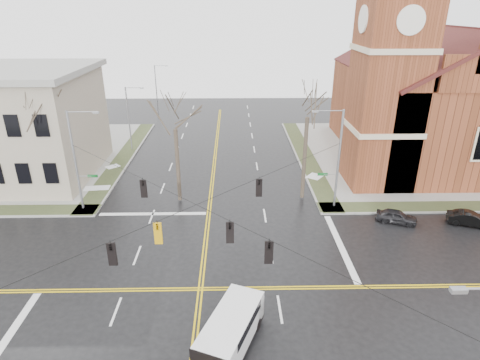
{
  "coord_description": "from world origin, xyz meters",
  "views": [
    {
      "loc": [
        2.18,
        -21.32,
        17.0
      ],
      "look_at": [
        2.72,
        6.0,
        5.18
      ],
      "focal_mm": 30.0,
      "sensor_mm": 36.0,
      "label": 1
    }
  ],
  "objects_px": {
    "streetlight_north_a": "(130,116)",
    "parked_car_b": "(470,219)",
    "church": "(428,88)",
    "tree_nw_near": "(175,124)",
    "cargo_van": "(232,327)",
    "signal_pole_ne": "(337,157)",
    "streetlight_north_b": "(157,87)",
    "tree_nw_far": "(35,119)",
    "signal_pole_nw": "(77,159)",
    "parked_car_a": "(397,216)",
    "tree_ne": "(308,112)"
  },
  "relations": [
    {
      "from": "streetlight_north_a",
      "to": "parked_car_b",
      "type": "xyz_separation_m",
      "value": [
        32.84,
        -20.0,
        -3.88
      ]
    },
    {
      "from": "parked_car_b",
      "to": "streetlight_north_a",
      "type": "bearing_deg",
      "value": 78.91
    },
    {
      "from": "church",
      "to": "tree_nw_near",
      "type": "height_order",
      "value": "church"
    },
    {
      "from": "cargo_van",
      "to": "tree_nw_near",
      "type": "bearing_deg",
      "value": 127.86
    },
    {
      "from": "signal_pole_ne",
      "to": "parked_car_b",
      "type": "distance_m",
      "value": 12.22
    },
    {
      "from": "streetlight_north_b",
      "to": "tree_nw_near",
      "type": "bearing_deg",
      "value": -77.44
    },
    {
      "from": "tree_nw_far",
      "to": "tree_nw_near",
      "type": "xyz_separation_m",
      "value": [
        12.45,
        -0.58,
        -0.38
      ]
    },
    {
      "from": "signal_pole_nw",
      "to": "streetlight_north_a",
      "type": "distance_m",
      "value": 16.52
    },
    {
      "from": "signal_pole_ne",
      "to": "streetlight_north_b",
      "type": "xyz_separation_m",
      "value": [
        -21.97,
        36.5,
        -0.48
      ]
    },
    {
      "from": "parked_car_b",
      "to": "tree_nw_far",
      "type": "xyz_separation_m",
      "value": [
        -37.5,
        5.65,
        7.33
      ]
    },
    {
      "from": "parked_car_a",
      "to": "streetlight_north_b",
      "type": "bearing_deg",
      "value": 55.78
    },
    {
      "from": "signal_pole_nw",
      "to": "tree_nw_far",
      "type": "xyz_separation_m",
      "value": [
        -3.99,
        2.15,
        2.97
      ]
    },
    {
      "from": "signal_pole_nw",
      "to": "tree_nw_near",
      "type": "xyz_separation_m",
      "value": [
        8.45,
        1.57,
        2.59
      ]
    },
    {
      "from": "parked_car_a",
      "to": "parked_car_b",
      "type": "height_order",
      "value": "parked_car_b"
    },
    {
      "from": "signal_pole_ne",
      "to": "tree_nw_near",
      "type": "bearing_deg",
      "value": 173.68
    },
    {
      "from": "parked_car_b",
      "to": "parked_car_a",
      "type": "bearing_deg",
      "value": 104.97
    },
    {
      "from": "cargo_van",
      "to": "parked_car_a",
      "type": "xyz_separation_m",
      "value": [
        14.06,
        13.26,
        -0.63
      ]
    },
    {
      "from": "cargo_van",
      "to": "tree_nw_far",
      "type": "height_order",
      "value": "tree_nw_far"
    },
    {
      "from": "tree_nw_far",
      "to": "tree_nw_near",
      "type": "distance_m",
      "value": 12.46
    },
    {
      "from": "signal_pole_ne",
      "to": "parked_car_a",
      "type": "relative_size",
      "value": 2.68
    },
    {
      "from": "streetlight_north_a",
      "to": "parked_car_a",
      "type": "distance_m",
      "value": 33.34
    },
    {
      "from": "signal_pole_ne",
      "to": "church",
      "type": "bearing_deg",
      "value": 44.66
    },
    {
      "from": "parked_car_b",
      "to": "tree_nw_near",
      "type": "height_order",
      "value": "tree_nw_near"
    },
    {
      "from": "tree_ne",
      "to": "signal_pole_ne",
      "type": "bearing_deg",
      "value": -37.52
    },
    {
      "from": "parked_car_a",
      "to": "streetlight_north_a",
      "type": "bearing_deg",
      "value": 75.63
    },
    {
      "from": "tree_nw_far",
      "to": "streetlight_north_a",
      "type": "bearing_deg",
      "value": 71.99
    },
    {
      "from": "signal_pole_ne",
      "to": "tree_nw_far",
      "type": "height_order",
      "value": "tree_nw_far"
    },
    {
      "from": "parked_car_a",
      "to": "tree_nw_far",
      "type": "relative_size",
      "value": 0.31
    },
    {
      "from": "tree_nw_far",
      "to": "tree_nw_near",
      "type": "height_order",
      "value": "tree_nw_far"
    },
    {
      "from": "cargo_van",
      "to": "parked_car_b",
      "type": "xyz_separation_m",
      "value": [
        20.1,
        12.71,
        -0.62
      ]
    },
    {
      "from": "streetlight_north_a",
      "to": "tree_nw_near",
      "type": "height_order",
      "value": "tree_nw_near"
    },
    {
      "from": "signal_pole_ne",
      "to": "signal_pole_nw",
      "type": "height_order",
      "value": "same"
    },
    {
      "from": "parked_car_b",
      "to": "tree_ne",
      "type": "distance_m",
      "value": 16.44
    },
    {
      "from": "church",
      "to": "tree_nw_far",
      "type": "height_order",
      "value": "church"
    },
    {
      "from": "parked_car_a",
      "to": "tree_ne",
      "type": "bearing_deg",
      "value": 78.05
    },
    {
      "from": "streetlight_north_a",
      "to": "tree_nw_near",
      "type": "distance_m",
      "value": 17.11
    },
    {
      "from": "cargo_van",
      "to": "tree_nw_near",
      "type": "distance_m",
      "value": 19.51
    },
    {
      "from": "church",
      "to": "parked_car_a",
      "type": "distance_m",
      "value": 19.98
    },
    {
      "from": "signal_pole_nw",
      "to": "parked_car_a",
      "type": "bearing_deg",
      "value": -6.11
    },
    {
      "from": "church",
      "to": "signal_pole_ne",
      "type": "height_order",
      "value": "church"
    },
    {
      "from": "streetlight_north_a",
      "to": "parked_car_b",
      "type": "bearing_deg",
      "value": -31.34
    },
    {
      "from": "church",
      "to": "streetlight_north_a",
      "type": "bearing_deg",
      "value": 174.81
    },
    {
      "from": "church",
      "to": "parked_car_b",
      "type": "distance_m",
      "value": 18.7
    },
    {
      "from": "signal_pole_ne",
      "to": "streetlight_north_a",
      "type": "relative_size",
      "value": 1.12
    },
    {
      "from": "streetlight_north_a",
      "to": "tree_ne",
      "type": "distance_m",
      "value": 24.69
    },
    {
      "from": "streetlight_north_a",
      "to": "tree_ne",
      "type": "xyz_separation_m",
      "value": [
        19.5,
        -14.6,
        4.06
      ]
    },
    {
      "from": "tree_nw_far",
      "to": "parked_car_b",
      "type": "bearing_deg",
      "value": -8.57
    },
    {
      "from": "tree_nw_near",
      "to": "tree_ne",
      "type": "relative_size",
      "value": 0.88
    },
    {
      "from": "parked_car_b",
      "to": "tree_nw_far",
      "type": "relative_size",
      "value": 0.33
    },
    {
      "from": "parked_car_a",
      "to": "tree_nw_near",
      "type": "distance_m",
      "value": 20.75
    }
  ]
}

